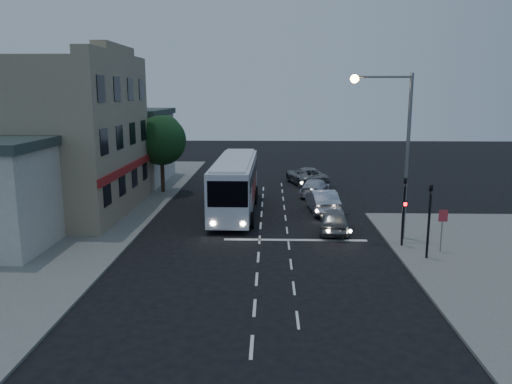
{
  "coord_description": "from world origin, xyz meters",
  "views": [
    {
      "loc": [
        0.57,
        -24.87,
        8.13
      ],
      "look_at": [
        -0.28,
        4.65,
        2.2
      ],
      "focal_mm": 35.0,
      "sensor_mm": 36.0,
      "label": 1
    }
  ],
  "objects_px": {
    "car_sedan_a": "(322,201)",
    "car_sedan_c": "(306,176)",
    "tour_bus": "(235,183)",
    "car_suv": "(334,220)",
    "streetlight": "(396,137)",
    "car_sedan_b": "(315,187)",
    "street_tree": "(161,138)",
    "traffic_signal_main": "(404,203)",
    "traffic_signal_side": "(430,212)",
    "regulatory_sign": "(442,224)"
  },
  "relations": [
    {
      "from": "car_suv",
      "to": "traffic_signal_side",
      "type": "distance_m",
      "value": 6.57
    },
    {
      "from": "regulatory_sign",
      "to": "street_tree",
      "type": "distance_m",
      "value": 23.4
    },
    {
      "from": "car_suv",
      "to": "car_sedan_c",
      "type": "relative_size",
      "value": 0.76
    },
    {
      "from": "tour_bus",
      "to": "streetlight",
      "type": "distance_m",
      "value": 11.83
    },
    {
      "from": "traffic_signal_main",
      "to": "car_sedan_c",
      "type": "bearing_deg",
      "value": 101.61
    },
    {
      "from": "car_sedan_a",
      "to": "regulatory_sign",
      "type": "xyz_separation_m",
      "value": [
        5.12,
        -9.02,
        0.81
      ]
    },
    {
      "from": "car_sedan_b",
      "to": "car_sedan_c",
      "type": "bearing_deg",
      "value": -70.19
    },
    {
      "from": "tour_bus",
      "to": "traffic_signal_main",
      "type": "height_order",
      "value": "traffic_signal_main"
    },
    {
      "from": "traffic_signal_side",
      "to": "street_tree",
      "type": "height_order",
      "value": "street_tree"
    },
    {
      "from": "tour_bus",
      "to": "traffic_signal_side",
      "type": "xyz_separation_m",
      "value": [
        10.13,
        -9.88,
        0.41
      ]
    },
    {
      "from": "traffic_signal_side",
      "to": "tour_bus",
      "type": "bearing_deg",
      "value": 135.71
    },
    {
      "from": "traffic_signal_main",
      "to": "street_tree",
      "type": "distance_m",
      "value": 21.38
    },
    {
      "from": "tour_bus",
      "to": "traffic_signal_side",
      "type": "height_order",
      "value": "traffic_signal_side"
    },
    {
      "from": "traffic_signal_side",
      "to": "streetlight",
      "type": "bearing_deg",
      "value": 105.7
    },
    {
      "from": "car_sedan_a",
      "to": "car_sedan_b",
      "type": "xyz_separation_m",
      "value": [
        0.01,
        5.54,
        -0.12
      ]
    },
    {
      "from": "car_suv",
      "to": "street_tree",
      "type": "relative_size",
      "value": 0.68
    },
    {
      "from": "car_sedan_b",
      "to": "traffic_signal_side",
      "type": "relative_size",
      "value": 1.12
    },
    {
      "from": "traffic_signal_side",
      "to": "regulatory_sign",
      "type": "relative_size",
      "value": 1.86
    },
    {
      "from": "car_sedan_c",
      "to": "traffic_signal_side",
      "type": "height_order",
      "value": "traffic_signal_side"
    },
    {
      "from": "car_sedan_c",
      "to": "tour_bus",
      "type": "bearing_deg",
      "value": 47.18
    },
    {
      "from": "car_suv",
      "to": "traffic_signal_side",
      "type": "height_order",
      "value": "traffic_signal_side"
    },
    {
      "from": "car_suv",
      "to": "street_tree",
      "type": "height_order",
      "value": "street_tree"
    },
    {
      "from": "tour_bus",
      "to": "streetlight",
      "type": "bearing_deg",
      "value": -34.65
    },
    {
      "from": "car_suv",
      "to": "car_sedan_b",
      "type": "xyz_separation_m",
      "value": [
        -0.2,
        10.52,
        -0.05
      ]
    },
    {
      "from": "tour_bus",
      "to": "car_suv",
      "type": "height_order",
      "value": "tour_bus"
    },
    {
      "from": "tour_bus",
      "to": "car_sedan_a",
      "type": "distance_m",
      "value": 6.13
    },
    {
      "from": "car_sedan_a",
      "to": "car_sedan_c",
      "type": "height_order",
      "value": "car_sedan_a"
    },
    {
      "from": "car_sedan_a",
      "to": "traffic_signal_main",
      "type": "distance_m",
      "value": 8.86
    },
    {
      "from": "street_tree",
      "to": "car_sedan_a",
      "type": "bearing_deg",
      "value": -26.75
    },
    {
      "from": "car_sedan_a",
      "to": "car_sedan_c",
      "type": "relative_size",
      "value": 0.85
    },
    {
      "from": "traffic_signal_side",
      "to": "streetlight",
      "type": "height_order",
      "value": "streetlight"
    },
    {
      "from": "traffic_signal_main",
      "to": "car_sedan_b",
      "type": "bearing_deg",
      "value": 104.17
    },
    {
      "from": "tour_bus",
      "to": "car_sedan_b",
      "type": "bearing_deg",
      "value": 43.82
    },
    {
      "from": "car_sedan_b",
      "to": "street_tree",
      "type": "bearing_deg",
      "value": 12.24
    },
    {
      "from": "car_suv",
      "to": "car_sedan_a",
      "type": "distance_m",
      "value": 4.99
    },
    {
      "from": "car_sedan_a",
      "to": "regulatory_sign",
      "type": "relative_size",
      "value": 2.17
    },
    {
      "from": "car_sedan_a",
      "to": "car_sedan_c",
      "type": "xyz_separation_m",
      "value": [
        -0.37,
        10.45,
        -0.01
      ]
    },
    {
      "from": "tour_bus",
      "to": "regulatory_sign",
      "type": "xyz_separation_m",
      "value": [
        11.13,
        -8.92,
        -0.41
      ]
    },
    {
      "from": "regulatory_sign",
      "to": "streetlight",
      "type": "bearing_deg",
      "value": 128.75
    },
    {
      "from": "car_sedan_c",
      "to": "regulatory_sign",
      "type": "relative_size",
      "value": 2.54
    },
    {
      "from": "car_sedan_a",
      "to": "traffic_signal_side",
      "type": "bearing_deg",
      "value": 107.68
    },
    {
      "from": "car_suv",
      "to": "traffic_signal_side",
      "type": "relative_size",
      "value": 1.03
    },
    {
      "from": "car_suv",
      "to": "car_sedan_c",
      "type": "xyz_separation_m",
      "value": [
        -0.58,
        15.43,
        0.05
      ]
    },
    {
      "from": "car_sedan_c",
      "to": "street_tree",
      "type": "relative_size",
      "value": 0.9
    },
    {
      "from": "car_suv",
      "to": "traffic_signal_main",
      "type": "xyz_separation_m",
      "value": [
        3.21,
        -3.02,
        1.7
      ]
    },
    {
      "from": "car_sedan_b",
      "to": "streetlight",
      "type": "bearing_deg",
      "value": 120.1
    },
    {
      "from": "streetlight",
      "to": "car_sedan_b",
      "type": "bearing_deg",
      "value": 104.62
    },
    {
      "from": "traffic_signal_side",
      "to": "streetlight",
      "type": "distance_m",
      "value": 4.84
    },
    {
      "from": "traffic_signal_side",
      "to": "street_tree",
      "type": "bearing_deg",
      "value": 135.5
    },
    {
      "from": "traffic_signal_main",
      "to": "traffic_signal_side",
      "type": "height_order",
      "value": "same"
    }
  ]
}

